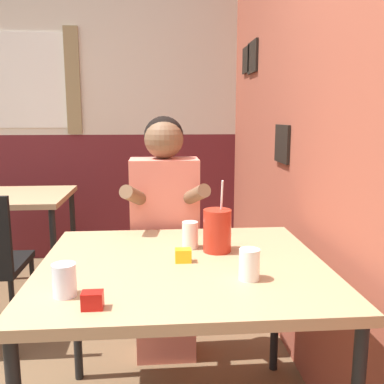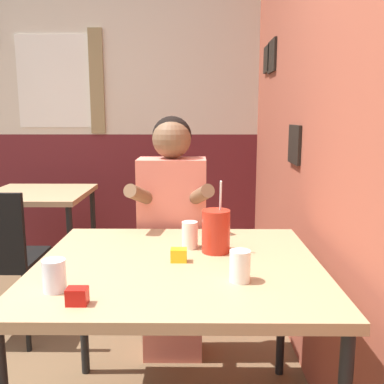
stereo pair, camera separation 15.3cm
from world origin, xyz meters
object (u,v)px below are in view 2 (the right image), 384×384
(main_table, at_px, (178,277))
(cocktail_pitcher, at_px, (216,231))
(background_table, at_px, (38,204))
(person_seated, at_px, (172,236))

(main_table, relative_size, cocktail_pitcher, 3.62)
(background_table, relative_size, cocktail_pitcher, 2.53)
(main_table, xyz_separation_m, person_seated, (-0.05, 0.61, -0.02))
(main_table, xyz_separation_m, background_table, (-1.06, 1.47, -0.03))
(main_table, height_order, cocktail_pitcher, cocktail_pitcher)
(background_table, xyz_separation_m, cocktail_pitcher, (1.21, -1.34, 0.18))
(cocktail_pitcher, bearing_deg, main_table, -139.55)
(background_table, distance_m, person_seated, 1.32)
(main_table, bearing_deg, person_seated, 95.10)
(person_seated, xyz_separation_m, cocktail_pitcher, (0.20, -0.49, 0.16))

